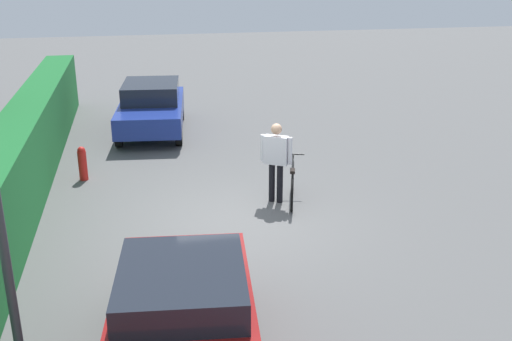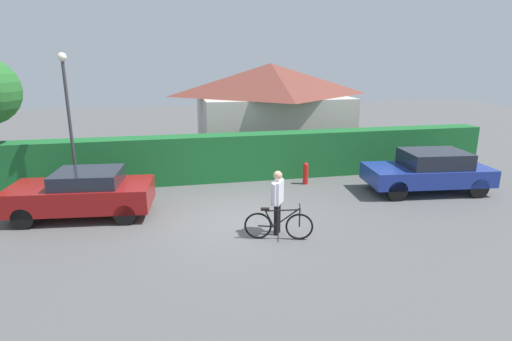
# 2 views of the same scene
# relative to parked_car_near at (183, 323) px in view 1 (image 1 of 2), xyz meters

# --- Properties ---
(ground_plane) EXTENTS (60.00, 60.00, 0.00)m
(ground_plane) POSITION_rel_parked_car_near_xyz_m (4.42, -1.40, -0.72)
(ground_plane) COLOR #565656
(hedge_row) EXTENTS (21.45, 0.90, 1.75)m
(hedge_row) POSITION_rel_parked_car_near_xyz_m (4.42, 2.89, 0.15)
(hedge_row) COLOR #1B632C
(hedge_row) RESTS_ON ground
(parked_car_near) EXTENTS (4.14, 2.15, 1.38)m
(parked_car_near) POSITION_rel_parked_car_near_xyz_m (0.00, 0.00, 0.00)
(parked_car_near) COLOR maroon
(parked_car_near) RESTS_ON ground
(parked_car_far) EXTENTS (4.31, 2.21, 1.44)m
(parked_car_far) POSITION_rel_parked_car_near_xyz_m (11.25, -0.00, 0.04)
(parked_car_far) COLOR navy
(parked_car_far) RESTS_ON ground
(bicycle) EXTENTS (1.72, 0.64, 0.90)m
(bicycle) POSITION_rel_parked_car_near_xyz_m (5.17, -2.73, -0.33)
(bicycle) COLOR black
(bicycle) RESTS_ON ground
(person_rider) EXTENTS (0.43, 0.60, 1.73)m
(person_rider) POSITION_rel_parked_car_near_xyz_m (5.23, -2.38, 0.30)
(person_rider) COLOR black
(person_rider) RESTS_ON ground
(fire_hydrant) EXTENTS (0.20, 0.20, 0.81)m
(fire_hydrant) POSITION_rel_parked_car_near_xyz_m (7.39, 1.74, -0.31)
(fire_hydrant) COLOR red
(fire_hydrant) RESTS_ON ground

